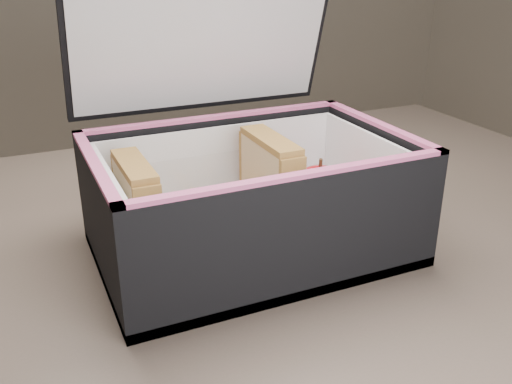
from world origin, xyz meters
TOP-DOWN VIEW (x-y plane):
  - kitchen_table at (0.00, 0.00)m, footprint 1.20×0.80m
  - lunch_bag at (0.02, -0.04)m, footprint 0.32×0.28m
  - plastic_tub at (-0.03, -0.04)m, footprint 0.19×0.13m
  - sandwich_left at (-0.10, -0.04)m, footprint 0.03×0.09m
  - sandwich_right at (0.04, -0.04)m, footprint 0.03×0.10m
  - carrot_sticks at (-0.03, -0.05)m, footprint 0.04×0.15m
  - paper_napkin at (0.11, -0.04)m, footprint 0.08×0.09m
  - red_apple at (0.10, -0.04)m, footprint 0.09×0.09m

SIDE VIEW (x-z plane):
  - kitchen_table at x=0.00m, z-range 0.28..1.03m
  - paper_napkin at x=0.11m, z-range 0.77..0.77m
  - carrot_sticks at x=-0.03m, z-range 0.77..0.80m
  - red_apple at x=0.10m, z-range 0.77..0.84m
  - plastic_tub at x=-0.03m, z-range 0.77..0.84m
  - sandwich_left at x=-0.10m, z-range 0.77..0.87m
  - lunch_bag at x=0.02m, z-range 0.66..0.98m
  - sandwich_right at x=0.04m, z-range 0.77..0.88m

